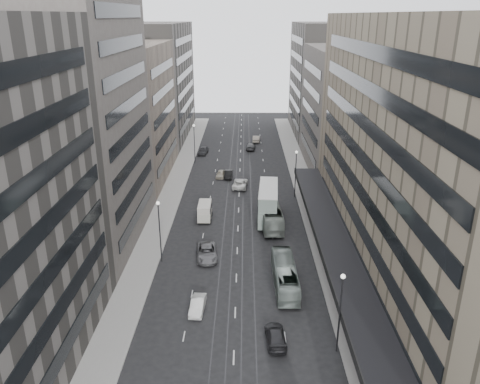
{
  "coord_description": "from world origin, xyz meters",
  "views": [
    {
      "loc": [
        0.94,
        -41.06,
        29.76
      ],
      "look_at": [
        0.32,
        19.62,
        6.71
      ],
      "focal_mm": 35.0,
      "sensor_mm": 36.0,
      "label": 1
    }
  ],
  "objects_px": {
    "bus_far": "(270,213)",
    "sedan_2": "(207,253)",
    "double_decker": "(268,203)",
    "bus_near": "(285,275)",
    "sedan_1": "(198,305)",
    "panel_van": "(205,211)"
  },
  "relations": [
    {
      "from": "bus_far",
      "to": "sedan_2",
      "type": "distance_m",
      "value": 14.17
    },
    {
      "from": "double_decker",
      "to": "bus_near",
      "type": "bearing_deg",
      "value": -82.85
    },
    {
      "from": "bus_far",
      "to": "sedan_1",
      "type": "height_order",
      "value": "bus_far"
    },
    {
      "from": "double_decker",
      "to": "panel_van",
      "type": "bearing_deg",
      "value": -176.83
    },
    {
      "from": "panel_van",
      "to": "sedan_2",
      "type": "height_order",
      "value": "panel_van"
    },
    {
      "from": "panel_van",
      "to": "sedan_2",
      "type": "xyz_separation_m",
      "value": [
        1.24,
        -12.2,
        -0.72
      ]
    },
    {
      "from": "bus_far",
      "to": "sedan_1",
      "type": "distance_m",
      "value": 24.4
    },
    {
      "from": "bus_far",
      "to": "panel_van",
      "type": "distance_m",
      "value": 10.11
    },
    {
      "from": "bus_near",
      "to": "sedan_2",
      "type": "relative_size",
      "value": 1.88
    },
    {
      "from": "bus_near",
      "to": "bus_far",
      "type": "height_order",
      "value": "bus_far"
    },
    {
      "from": "sedan_1",
      "to": "sedan_2",
      "type": "relative_size",
      "value": 0.73
    },
    {
      "from": "bus_near",
      "to": "panel_van",
      "type": "xyz_separation_m",
      "value": [
        -10.87,
        18.84,
        0.04
      ]
    },
    {
      "from": "bus_far",
      "to": "panel_van",
      "type": "xyz_separation_m",
      "value": [
        -10.04,
        1.14,
        -0.19
      ]
    },
    {
      "from": "panel_van",
      "to": "sedan_2",
      "type": "distance_m",
      "value": 12.29
    },
    {
      "from": "bus_far",
      "to": "sedan_2",
      "type": "relative_size",
      "value": 2.18
    },
    {
      "from": "panel_van",
      "to": "sedan_1",
      "type": "relative_size",
      "value": 1.06
    },
    {
      "from": "bus_far",
      "to": "bus_near",
      "type": "bearing_deg",
      "value": 89.57
    },
    {
      "from": "bus_near",
      "to": "bus_far",
      "type": "relative_size",
      "value": 0.86
    },
    {
      "from": "double_decker",
      "to": "panel_van",
      "type": "distance_m",
      "value": 9.86
    },
    {
      "from": "bus_near",
      "to": "sedan_1",
      "type": "bearing_deg",
      "value": 26.13
    },
    {
      "from": "bus_far",
      "to": "double_decker",
      "type": "xyz_separation_m",
      "value": [
        -0.29,
        1.04,
        1.24
      ]
    },
    {
      "from": "bus_near",
      "to": "double_decker",
      "type": "relative_size",
      "value": 1.04
    }
  ]
}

